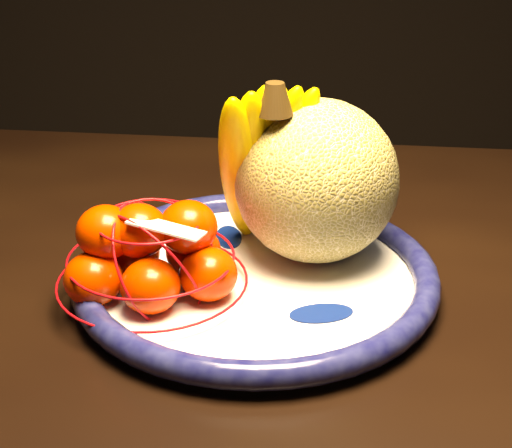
{
  "coord_description": "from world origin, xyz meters",
  "views": [
    {
      "loc": [
        -0.11,
        -0.75,
        1.2
      ],
      "look_at": [
        -0.11,
        -0.03,
        0.85
      ],
      "focal_mm": 55.0,
      "sensor_mm": 36.0,
      "label": 1
    }
  ],
  "objects_px": {
    "dining_table": "(419,371)",
    "banana_bunch": "(259,158)",
    "fruit_bowl": "(256,276)",
    "cantaloupe": "(316,181)",
    "mandarin_bag": "(152,255)"
  },
  "relations": [
    {
      "from": "dining_table",
      "to": "banana_bunch",
      "type": "xyz_separation_m",
      "value": [
        -0.17,
        0.09,
        0.2
      ]
    },
    {
      "from": "mandarin_bag",
      "to": "dining_table",
      "type": "bearing_deg",
      "value": -0.3
    },
    {
      "from": "cantaloupe",
      "to": "banana_bunch",
      "type": "distance_m",
      "value": 0.06
    },
    {
      "from": "mandarin_bag",
      "to": "fruit_bowl",
      "type": "bearing_deg",
      "value": 15.76
    },
    {
      "from": "banana_bunch",
      "to": "mandarin_bag",
      "type": "height_order",
      "value": "banana_bunch"
    },
    {
      "from": "fruit_bowl",
      "to": "banana_bunch",
      "type": "distance_m",
      "value": 0.12
    },
    {
      "from": "dining_table",
      "to": "cantaloupe",
      "type": "bearing_deg",
      "value": 150.51
    },
    {
      "from": "fruit_bowl",
      "to": "mandarin_bag",
      "type": "relative_size",
      "value": 1.88
    },
    {
      "from": "fruit_bowl",
      "to": "cantaloupe",
      "type": "bearing_deg",
      "value": 38.04
    },
    {
      "from": "cantaloupe",
      "to": "banana_bunch",
      "type": "xyz_separation_m",
      "value": [
        -0.06,
        0.01,
        0.02
      ]
    },
    {
      "from": "cantaloupe",
      "to": "banana_bunch",
      "type": "relative_size",
      "value": 0.81
    },
    {
      "from": "dining_table",
      "to": "mandarin_bag",
      "type": "height_order",
      "value": "mandarin_bag"
    },
    {
      "from": "banana_bunch",
      "to": "cantaloupe",
      "type": "bearing_deg",
      "value": -35.41
    },
    {
      "from": "dining_table",
      "to": "cantaloupe",
      "type": "height_order",
      "value": "cantaloupe"
    },
    {
      "from": "dining_table",
      "to": "mandarin_bag",
      "type": "relative_size",
      "value": 8.27
    }
  ]
}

